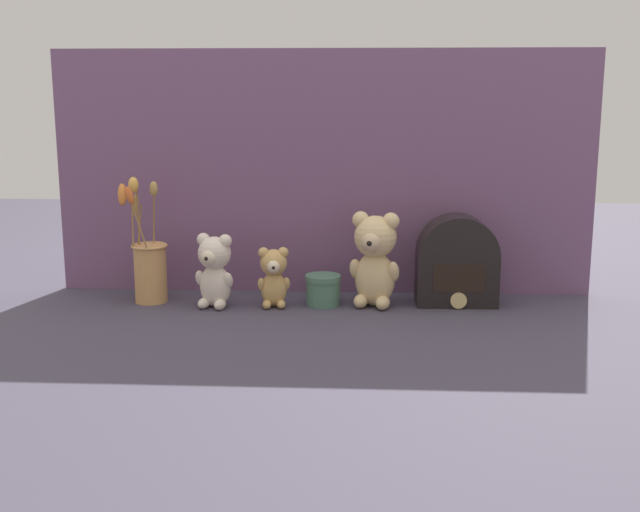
{
  "coord_description": "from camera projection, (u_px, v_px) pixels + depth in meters",
  "views": [
    {
      "loc": [
        0.11,
        -2.0,
        0.55
      ],
      "look_at": [
        0.0,
        0.02,
        0.13
      ],
      "focal_mm": 45.0,
      "sensor_mm": 36.0,
      "label": 1
    }
  ],
  "objects": [
    {
      "name": "ground_plane",
      "position": [
        320.0,
        307.0,
        2.08
      ],
      "size": [
        4.0,
        4.0,
        0.0
      ],
      "primitive_type": "plane",
      "color": "#3D3847"
    },
    {
      "name": "vintage_radio",
      "position": [
        457.0,
        265.0,
        2.08
      ],
      "size": [
        0.21,
        0.11,
        0.24
      ],
      "color": "black",
      "rests_on": "ground"
    },
    {
      "name": "decorative_tin_tall",
      "position": [
        323.0,
        290.0,
        2.09
      ],
      "size": [
        0.09,
        0.09,
        0.08
      ],
      "color": "#47705B",
      "rests_on": "ground"
    },
    {
      "name": "flower_vase",
      "position": [
        149.0,
        264.0,
        2.11
      ],
      "size": [
        0.12,
        0.12,
        0.33
      ],
      "color": "tan",
      "rests_on": "ground"
    },
    {
      "name": "teddy_bear_small",
      "position": [
        274.0,
        276.0,
        2.06
      ],
      "size": [
        0.09,
        0.08,
        0.16
      ],
      "color": "tan",
      "rests_on": "ground"
    },
    {
      "name": "teddy_bear_large",
      "position": [
        375.0,
        257.0,
        2.06
      ],
      "size": [
        0.14,
        0.12,
        0.25
      ],
      "color": "#DBBC84",
      "rests_on": "ground"
    },
    {
      "name": "backdrop_wall",
      "position": [
        323.0,
        173.0,
        2.17
      ],
      "size": [
        1.46,
        0.02,
        0.66
      ],
      "color": "#704C70",
      "rests_on": "ground"
    },
    {
      "name": "teddy_bear_medium",
      "position": [
        214.0,
        269.0,
        2.06
      ],
      "size": [
        0.11,
        0.1,
        0.19
      ],
      "color": "beige",
      "rests_on": "ground"
    }
  ]
}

